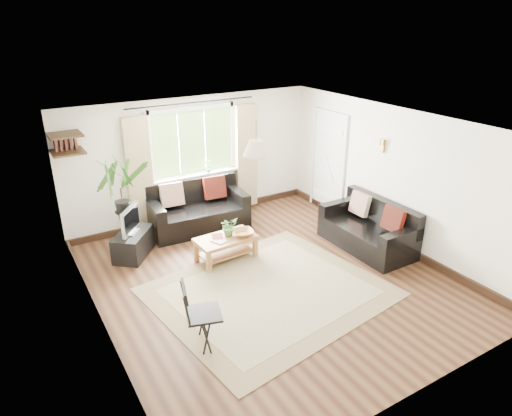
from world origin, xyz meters
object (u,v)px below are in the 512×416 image
sofa_right (367,227)px  folding_chair (204,315)px  sofa_back (198,208)px  coffee_table (226,248)px  tv_stand (133,244)px  palm_stand (123,207)px

sofa_right → folding_chair: (-3.52, -0.89, 0.04)m
sofa_back → coffee_table: sofa_back is taller
sofa_back → tv_stand: (-1.38, -0.42, -0.21)m
folding_chair → tv_stand: bearing=18.3°
tv_stand → folding_chair: folding_chair is taller
sofa_back → sofa_right: bearing=-41.2°
coffee_table → sofa_back: bearing=85.8°
sofa_right → folding_chair: size_ratio=1.91×
palm_stand → sofa_back: bearing=8.7°
sofa_right → palm_stand: (-3.63, 2.00, 0.43)m
sofa_back → sofa_right: 3.12m
sofa_right → tv_stand: sofa_right is taller
sofa_right → palm_stand: 4.16m
sofa_right → coffee_table: size_ratio=1.71×
coffee_table → palm_stand: 1.84m
sofa_right → coffee_table: sofa_right is taller
coffee_table → folding_chair: (-1.22, -1.78, 0.24)m
coffee_table → palm_stand: bearing=140.2°
sofa_back → folding_chair: folding_chair is taller
palm_stand → folding_chair: size_ratio=1.87×
coffee_table → tv_stand: (-1.28, 0.91, 0.01)m
sofa_right → tv_stand: bearing=-116.9°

